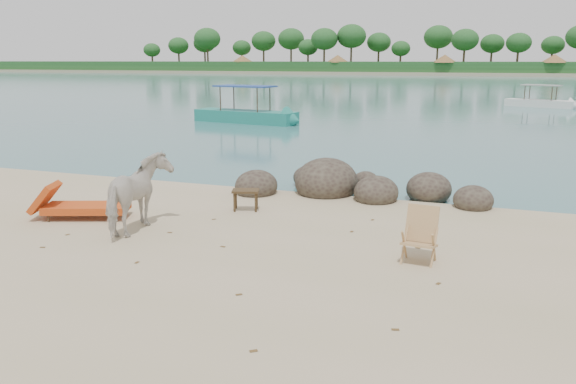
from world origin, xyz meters
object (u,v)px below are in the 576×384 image
Objects in this scene: deck_chair at (419,238)px; boat_near at (245,92)px; cow at (139,196)px; boulders at (348,187)px; side_table at (246,201)px; lounge_chair at (86,204)px.

boat_near is (-12.12, 20.08, 1.22)m from deck_chair.
cow is 5.57m from deck_chair.
side_table is at bearing -127.50° from boulders.
lounge_chair is (-1.67, 0.43, -0.43)m from cow.
boat_near is at bearing 83.80° from lounge_chair.
lounge_chair is at bearing -22.26° from cow.
cow is 1.94× the size of deck_chair.
deck_chair is (5.56, 0.04, -0.30)m from cow.
side_table is at bearing -56.31° from boat_near.
deck_chair is at bearing -49.05° from boat_near.
side_table is at bearing -130.09° from cow.
boulders is at bearing 20.19° from lounge_chair.
boulders is 2.87× the size of lounge_chair.
side_table is 0.09× the size of boat_near.
cow is 21.18m from boat_near.
boat_near is at bearing 122.17° from boulders.
lounge_chair is 20.33m from boat_near.
deck_chair reaches higher than boulders.
boulders is 3.52× the size of cow.
boulders is 5.12m from deck_chair.
boat_near is (-9.77, 15.54, 1.46)m from boulders.
cow reaches higher than lounge_chair.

